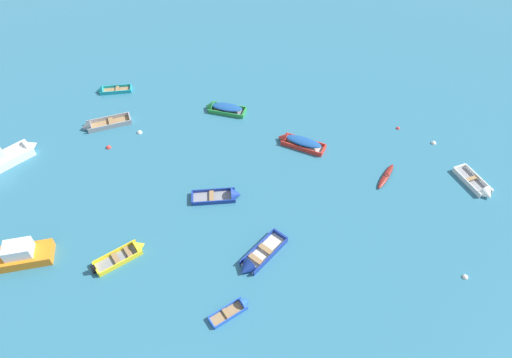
{
  "coord_description": "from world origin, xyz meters",
  "views": [
    {
      "loc": [
        5.04,
        -4.45,
        25.03
      ],
      "look_at": [
        0.0,
        18.81,
        0.15
      ],
      "focal_mm": 30.67,
      "sensor_mm": 36.0,
      "label": 1
    }
  ],
  "objects": [
    {
      "name": "rowboat_white_distant_center",
      "position": [
        17.16,
        21.44,
        0.19
      ],
      "size": [
        2.97,
        3.63,
        1.13
      ],
      "color": "gray",
      "rests_on": "ground_plane"
    },
    {
      "name": "motor_launch_orange_midfield_left",
      "position": [
        -14.52,
        7.93,
        0.53
      ],
      "size": [
        5.58,
        3.66,
        1.93
      ],
      "color": "orange",
      "rests_on": "ground_plane"
    },
    {
      "name": "mooring_buoy_far_field",
      "position": [
        14.01,
        26.33,
        0.0
      ],
      "size": [
        0.43,
        0.43,
        0.43
      ],
      "primitive_type": "sphere",
      "color": "silver",
      "rests_on": "ground_plane"
    },
    {
      "name": "motor_launch_white_near_right",
      "position": [
        -20.42,
        16.42,
        0.61
      ],
      "size": [
        4.22,
        5.58,
        2.2
      ],
      "color": "white",
      "rests_on": "ground_plane"
    },
    {
      "name": "rowboat_grey_outer_right",
      "position": [
        -15.28,
        22.2,
        0.21
      ],
      "size": [
        4.3,
        3.37,
        1.21
      ],
      "color": "#99754C",
      "rests_on": "ground_plane"
    },
    {
      "name": "rowboat_deep_blue_cluster_outer",
      "position": [
        1.49,
        11.28,
        0.2
      ],
      "size": [
        3.04,
        4.22,
        1.18
      ],
      "color": "beige",
      "rests_on": "ground_plane"
    },
    {
      "name": "kayak_maroon_center",
      "position": [
        10.02,
        21.31,
        0.14
      ],
      "size": [
        1.54,
        3.12,
        0.3
      ],
      "color": "maroon",
      "rests_on": "ground_plane"
    },
    {
      "name": "rowboat_red_far_right",
      "position": [
        2.44,
        23.74,
        0.34
      ],
      "size": [
        4.35,
        2.13,
        1.16
      ],
      "color": "beige",
      "rests_on": "ground_plane"
    },
    {
      "name": "rowboat_yellow_near_left",
      "position": [
        -6.95,
        10.25,
        0.18
      ],
      "size": [
        3.16,
        3.36,
        1.05
      ],
      "color": "gray",
      "rests_on": "ground_plane"
    },
    {
      "name": "mooring_buoy_between_boats_left",
      "position": [
        15.19,
        13.16,
        0.0
      ],
      "size": [
        0.38,
        0.38,
        0.38
      ],
      "primitive_type": "sphere",
      "color": "silver",
      "rests_on": "ground_plane"
    },
    {
      "name": "mooring_buoy_between_boats_right",
      "position": [
        -13.08,
        19.9,
        0.0
      ],
      "size": [
        0.43,
        0.43,
        0.43
      ],
      "primitive_type": "sphere",
      "color": "red",
      "rests_on": "ground_plane"
    },
    {
      "name": "mooring_buoy_central",
      "position": [
        -11.27,
        22.3,
        0.0
      ],
      "size": [
        0.43,
        0.43,
        0.43
      ],
      "primitive_type": "sphere",
      "color": "silver",
      "rests_on": "ground_plane"
    },
    {
      "name": "rowboat_turquoise_back_row_center",
      "position": [
        -16.82,
        27.43,
        0.16
      ],
      "size": [
        3.53,
        2.12,
        0.99
      ],
      "color": "#99754C",
      "rests_on": "ground_plane"
    },
    {
      "name": "rowboat_blue_outer_left",
      "position": [
        1.21,
        7.93,
        0.12
      ],
      "size": [
        2.43,
        2.51,
        0.76
      ],
      "color": "#99754C",
      "rests_on": "ground_plane"
    },
    {
      "name": "rowboat_deep_blue_far_left",
      "position": [
        -1.75,
        16.63,
        0.16
      ],
      "size": [
        3.93,
        2.29,
        1.17
      ],
      "color": "gray",
      "rests_on": "ground_plane"
    },
    {
      "name": "rowboat_green_cluster_inner",
      "position": [
        -5.13,
        26.92,
        0.31
      ],
      "size": [
        3.92,
        1.55,
        1.23
      ],
      "color": "gray",
      "rests_on": "ground_plane"
    },
    {
      "name": "mooring_buoy_outer_edge",
      "position": [
        11.03,
        27.73,
        0.0
      ],
      "size": [
        0.33,
        0.33,
        0.33
      ],
      "primitive_type": "sphere",
      "color": "red",
      "rests_on": "ground_plane"
    }
  ]
}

